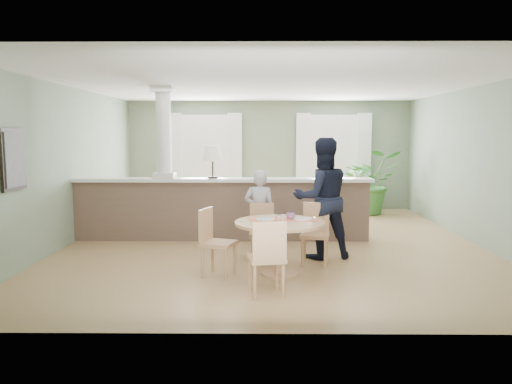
{
  "coord_description": "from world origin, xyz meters",
  "views": [
    {
      "loc": [
        -0.2,
        -8.54,
        1.88
      ],
      "look_at": [
        -0.28,
        -1.0,
        1.01
      ],
      "focal_mm": 35.0,
      "sensor_mm": 36.0,
      "label": 1
    }
  ],
  "objects_px": {
    "dining_table": "(280,232)",
    "chair_far_boy": "(262,229)",
    "houseplant": "(370,182)",
    "man_person": "(322,198)",
    "sofa": "(288,207)",
    "chair_near": "(267,255)",
    "child_person": "(260,212)",
    "chair_far_man": "(315,230)",
    "chair_side": "(214,239)"
  },
  "relations": [
    {
      "from": "sofa",
      "to": "chair_far_man",
      "type": "relative_size",
      "value": 3.26
    },
    {
      "from": "dining_table",
      "to": "chair_near",
      "type": "distance_m",
      "value": 0.94
    },
    {
      "from": "houseplant",
      "to": "man_person",
      "type": "bearing_deg",
      "value": -111.28
    },
    {
      "from": "houseplant",
      "to": "chair_side",
      "type": "distance_m",
      "value": 6.14
    },
    {
      "from": "chair_far_man",
      "to": "man_person",
      "type": "distance_m",
      "value": 0.56
    },
    {
      "from": "sofa",
      "to": "man_person",
      "type": "height_order",
      "value": "man_person"
    },
    {
      "from": "chair_far_man",
      "to": "child_person",
      "type": "bearing_deg",
      "value": 157.24
    },
    {
      "from": "dining_table",
      "to": "chair_near",
      "type": "xyz_separation_m",
      "value": [
        -0.18,
        -0.91,
        -0.08
      ]
    },
    {
      "from": "chair_far_boy",
      "to": "chair_far_man",
      "type": "xyz_separation_m",
      "value": [
        0.77,
        -0.24,
        0.02
      ]
    },
    {
      "from": "child_person",
      "to": "man_person",
      "type": "relative_size",
      "value": 0.73
    },
    {
      "from": "chair_far_boy",
      "to": "child_person",
      "type": "distance_m",
      "value": 0.37
    },
    {
      "from": "houseplant",
      "to": "chair_far_boy",
      "type": "xyz_separation_m",
      "value": [
        -2.56,
        -4.35,
        -0.29
      ]
    },
    {
      "from": "chair_far_boy",
      "to": "man_person",
      "type": "distance_m",
      "value": 1.02
    },
    {
      "from": "houseplant",
      "to": "dining_table",
      "type": "xyz_separation_m",
      "value": [
        -2.32,
        -5.21,
        -0.18
      ]
    },
    {
      "from": "sofa",
      "to": "chair_side",
      "type": "distance_m",
      "value": 3.64
    },
    {
      "from": "dining_table",
      "to": "man_person",
      "type": "relative_size",
      "value": 0.66
    },
    {
      "from": "child_person",
      "to": "chair_far_man",
      "type": "bearing_deg",
      "value": 156.57
    },
    {
      "from": "dining_table",
      "to": "chair_side",
      "type": "distance_m",
      "value": 0.89
    },
    {
      "from": "sofa",
      "to": "chair_side",
      "type": "xyz_separation_m",
      "value": [
        -1.17,
        -3.45,
        0.07
      ]
    },
    {
      "from": "child_person",
      "to": "houseplant",
      "type": "bearing_deg",
      "value": -112.31
    },
    {
      "from": "chair_far_man",
      "to": "man_person",
      "type": "relative_size",
      "value": 0.48
    },
    {
      "from": "sofa",
      "to": "dining_table",
      "type": "relative_size",
      "value": 2.4
    },
    {
      "from": "chair_side",
      "to": "child_person",
      "type": "bearing_deg",
      "value": -9.09
    },
    {
      "from": "chair_far_boy",
      "to": "chair_near",
      "type": "relative_size",
      "value": 0.93
    },
    {
      "from": "sofa",
      "to": "chair_near",
      "type": "height_order",
      "value": "chair_near"
    },
    {
      "from": "chair_far_man",
      "to": "chair_near",
      "type": "xyz_separation_m",
      "value": [
        -0.72,
        -1.53,
        0.01
      ]
    },
    {
      "from": "chair_side",
      "to": "child_person",
      "type": "xyz_separation_m",
      "value": [
        0.61,
        1.18,
        0.17
      ]
    },
    {
      "from": "houseplant",
      "to": "child_person",
      "type": "relative_size",
      "value": 1.13
    },
    {
      "from": "dining_table",
      "to": "chair_far_boy",
      "type": "relative_size",
      "value": 1.43
    },
    {
      "from": "chair_far_man",
      "to": "child_person",
      "type": "xyz_separation_m",
      "value": [
        -0.81,
        0.55,
        0.18
      ]
    },
    {
      "from": "chair_side",
      "to": "man_person",
      "type": "distance_m",
      "value": 1.88
    },
    {
      "from": "sofa",
      "to": "chair_near",
      "type": "xyz_separation_m",
      "value": [
        -0.47,
        -4.34,
        0.08
      ]
    },
    {
      "from": "chair_far_boy",
      "to": "dining_table",
      "type": "bearing_deg",
      "value": -76.75
    },
    {
      "from": "houseplant",
      "to": "dining_table",
      "type": "distance_m",
      "value": 5.7
    },
    {
      "from": "chair_far_boy",
      "to": "chair_far_man",
      "type": "distance_m",
      "value": 0.81
    },
    {
      "from": "dining_table",
      "to": "chair_far_boy",
      "type": "bearing_deg",
      "value": 105.66
    },
    {
      "from": "chair_near",
      "to": "man_person",
      "type": "height_order",
      "value": "man_person"
    },
    {
      "from": "sofa",
      "to": "man_person",
      "type": "relative_size",
      "value": 1.58
    },
    {
      "from": "sofa",
      "to": "houseplant",
      "type": "bearing_deg",
      "value": 37.27
    },
    {
      "from": "houseplant",
      "to": "child_person",
      "type": "xyz_separation_m",
      "value": [
        -2.6,
        -4.05,
        -0.09
      ]
    },
    {
      "from": "chair_near",
      "to": "child_person",
      "type": "height_order",
      "value": "child_person"
    },
    {
      "from": "chair_near",
      "to": "man_person",
      "type": "xyz_separation_m",
      "value": [
        0.85,
        1.87,
        0.42
      ]
    },
    {
      "from": "sofa",
      "to": "man_person",
      "type": "bearing_deg",
      "value": -85.01
    },
    {
      "from": "sofa",
      "to": "child_person",
      "type": "height_order",
      "value": "child_person"
    },
    {
      "from": "chair_far_boy",
      "to": "chair_far_man",
      "type": "height_order",
      "value": "chair_far_man"
    },
    {
      "from": "sofa",
      "to": "dining_table",
      "type": "distance_m",
      "value": 3.45
    },
    {
      "from": "houseplant",
      "to": "man_person",
      "type": "relative_size",
      "value": 0.83
    },
    {
      "from": "sofa",
      "to": "chair_far_boy",
      "type": "xyz_separation_m",
      "value": [
        -0.52,
        -2.58,
        0.04
      ]
    },
    {
      "from": "chair_near",
      "to": "man_person",
      "type": "distance_m",
      "value": 2.09
    },
    {
      "from": "houseplant",
      "to": "chair_near",
      "type": "distance_m",
      "value": 6.62
    }
  ]
}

